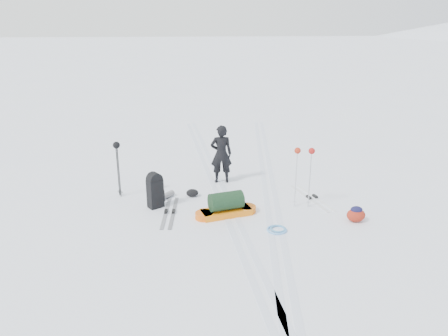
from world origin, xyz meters
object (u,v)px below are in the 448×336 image
Objects in this scene: pulk_sled at (226,206)px; expedition_rucksack at (157,190)px; skier at (221,154)px; ski_poles_black at (117,152)px.

expedition_rucksack reaches higher than pulk_sled.
skier is 1.12× the size of ski_poles_black.
skier is 1.72× the size of expedition_rucksack.
skier is at bearing 7.91° from expedition_rucksack.
pulk_sled is at bearing -55.99° from expedition_rucksack.
pulk_sled is (-0.10, -2.19, -0.60)m from skier.
skier is at bearing 73.05° from pulk_sled.
skier is at bearing 23.98° from ski_poles_black.
expedition_rucksack is at bearing 41.95° from skier.
expedition_rucksack is (-1.64, 0.69, 0.19)m from pulk_sled.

